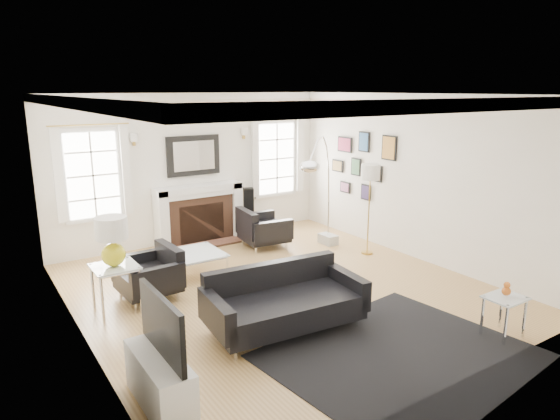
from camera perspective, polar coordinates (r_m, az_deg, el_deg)
floor at (r=7.44m, az=0.00°, el=-9.02°), size 6.00×6.00×0.00m
back_wall at (r=9.63m, az=-9.90°, el=4.70°), size 5.50×0.04×2.80m
front_wall at (r=4.89m, az=19.80°, el=-4.73°), size 5.50×0.04×2.80m
left_wall at (r=6.01m, az=-22.48°, el=-1.60°), size 0.04×6.00×2.80m
right_wall at (r=8.81m, az=15.14°, el=3.60°), size 0.04×6.00×2.80m
ceiling at (r=6.86m, az=0.00°, el=13.07°), size 5.50×6.00×0.02m
crown_molding at (r=6.86m, az=0.00°, el=12.57°), size 5.50×6.00×0.12m
fireplace at (r=9.61m, az=-9.19°, el=-0.51°), size 1.70×0.69×1.11m
mantel_mirror at (r=9.55m, az=-9.85°, el=6.15°), size 1.05×0.07×0.75m
window_left at (r=9.00m, az=-20.63°, el=3.78°), size 1.24×0.15×1.62m
window_right at (r=10.44m, az=-0.42°, el=5.92°), size 1.24×0.15×1.62m
gallery_wall at (r=9.66m, az=9.32°, el=5.56°), size 0.04×1.73×1.29m
tv_unit at (r=4.96m, az=-13.54°, el=-17.69°), size 0.35×1.00×1.09m
area_rug at (r=5.89m, az=13.64°, el=-15.89°), size 2.96×2.56×0.01m
sofa at (r=6.19m, az=0.33°, el=-10.50°), size 1.99×1.05×0.63m
armchair_left at (r=7.30m, az=-14.45°, el=-7.17°), size 0.83×0.91×0.59m
armchair_right at (r=9.26m, az=-2.17°, el=-2.21°), size 0.89×0.97×0.60m
coffee_table at (r=7.95m, az=-9.81°, el=-5.06°), size 0.85×0.85×0.38m
side_table_left at (r=6.94m, az=-18.33°, el=-6.94°), size 0.57×0.57×0.62m
nesting_table at (r=6.54m, az=24.28°, el=-9.95°), size 0.46×0.38×0.50m
gourd_lamp at (r=6.79m, az=-18.64°, el=-3.06°), size 0.41×0.41×0.66m
orange_vase at (r=6.46m, az=24.47°, el=-8.27°), size 0.10×0.10×0.17m
arc_floor_lamp at (r=8.46m, az=4.61°, el=2.13°), size 1.55×1.43×2.19m
stick_floor_lamp at (r=8.76m, az=10.28°, el=3.77°), size 0.33×0.33×1.61m
speaker_tower at (r=9.94m, az=-3.59°, el=-0.23°), size 0.26×0.26×0.97m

